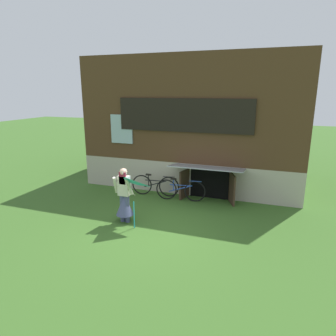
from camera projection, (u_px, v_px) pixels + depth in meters
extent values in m
plane|color=#386023|center=(152.00, 227.00, 8.57)|extent=(60.00, 60.00, 0.00)
cube|color=#ADA393|center=(199.00, 164.00, 13.46)|extent=(8.38, 5.05, 1.22)
cube|color=#4C331E|center=(201.00, 106.00, 12.82)|extent=(8.38, 5.05, 3.88)
cube|color=black|center=(183.00, 115.00, 10.53)|extent=(4.92, 0.08, 1.17)
cube|color=#9EB7C6|center=(184.00, 115.00, 10.54)|extent=(4.76, 0.04, 1.05)
cube|color=#9EB7C6|center=(122.00, 129.00, 11.48)|extent=(0.90, 0.06, 1.10)
cube|color=black|center=(209.00, 184.00, 10.83)|extent=(1.40, 0.03, 1.05)
cube|color=#3D2B1E|center=(185.00, 184.00, 10.85)|extent=(0.21, 0.70, 1.05)
cube|color=#3D2B1E|center=(232.00, 189.00, 10.30)|extent=(0.32, 0.67, 1.05)
cube|color=gray|center=(207.00, 168.00, 10.16)|extent=(2.52, 1.09, 0.18)
cylinder|color=#474C75|center=(122.00, 208.00, 8.89)|extent=(0.14, 0.14, 0.83)
cylinder|color=#474C75|center=(127.00, 209.00, 8.83)|extent=(0.14, 0.14, 0.83)
cone|color=#474C75|center=(125.00, 205.00, 8.83)|extent=(0.52, 0.52, 0.63)
cube|color=beige|center=(124.00, 186.00, 8.68)|extent=(0.34, 0.20, 0.59)
cylinder|color=beige|center=(115.00, 185.00, 8.65)|extent=(0.17, 0.33, 0.55)
cylinder|color=beige|center=(129.00, 186.00, 8.51)|extent=(0.17, 0.33, 0.55)
cube|color=maroon|center=(123.00, 178.00, 8.57)|extent=(0.20, 0.08, 0.36)
sphere|color=#D8AD8E|center=(123.00, 172.00, 8.58)|extent=(0.23, 0.23, 0.23)
pyramid|color=#2DB2CC|center=(124.00, 188.00, 8.09)|extent=(0.83, 0.74, 0.38)
cylinder|color=beige|center=(131.00, 193.00, 8.37)|extent=(0.01, 0.52, 0.32)
cylinder|color=#2DB2CC|center=(134.00, 215.00, 8.44)|extent=(0.03, 0.03, 0.81)
torus|color=black|center=(195.00, 191.00, 10.48)|extent=(0.75, 0.13, 0.75)
torus|color=black|center=(166.00, 189.00, 10.70)|extent=(0.75, 0.13, 0.75)
cylinder|color=#284CB2|center=(181.00, 185.00, 10.54)|extent=(0.77, 0.13, 0.04)
cylinder|color=#284CB2|center=(181.00, 189.00, 10.58)|extent=(0.84, 0.14, 0.30)
cylinder|color=#284CB2|center=(173.00, 185.00, 10.60)|extent=(0.04, 0.04, 0.43)
cube|color=black|center=(174.00, 179.00, 10.55)|extent=(0.20, 0.08, 0.05)
cylinder|color=#284CB2|center=(195.00, 181.00, 10.39)|extent=(0.44, 0.08, 0.03)
torus|color=black|center=(169.00, 187.00, 10.99)|extent=(0.76, 0.13, 0.76)
torus|color=black|center=(142.00, 185.00, 11.22)|extent=(0.76, 0.13, 0.76)
cylinder|color=black|center=(155.00, 181.00, 11.06)|extent=(0.78, 0.12, 0.04)
cylinder|color=black|center=(155.00, 184.00, 11.09)|extent=(0.85, 0.13, 0.31)
cylinder|color=black|center=(149.00, 180.00, 11.11)|extent=(0.04, 0.04, 0.43)
cube|color=black|center=(148.00, 175.00, 11.06)|extent=(0.20, 0.08, 0.05)
cylinder|color=black|center=(169.00, 177.00, 10.90)|extent=(0.44, 0.08, 0.03)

